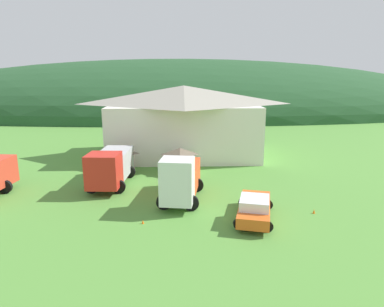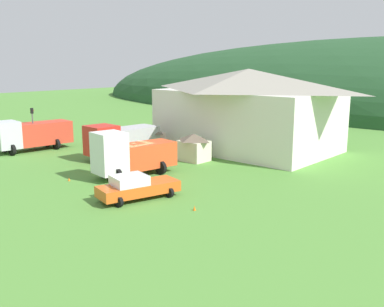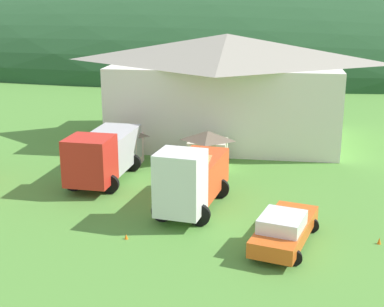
{
  "view_description": "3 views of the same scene",
  "coord_description": "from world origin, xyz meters",
  "px_view_note": "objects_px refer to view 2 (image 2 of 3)",
  "views": [
    {
      "loc": [
        0.35,
        -24.75,
        9.22
      ],
      "look_at": [
        1.38,
        4.06,
        2.55
      ],
      "focal_mm": 31.46,
      "sensor_mm": 36.0,
      "label": 1
    },
    {
      "loc": [
        26.41,
        -22.64,
        8.82
      ],
      "look_at": [
        2.57,
        4.04,
        1.4
      ],
      "focal_mm": 41.48,
      "sensor_mm": 36.0,
      "label": 2
    },
    {
      "loc": [
        4.45,
        -27.33,
        10.93
      ],
      "look_at": [
        0.04,
        1.81,
        2.37
      ],
      "focal_mm": 51.12,
      "sensor_mm": 36.0,
      "label": 3
    }
  ],
  "objects_px": {
    "crane_truck_red": "(120,139)",
    "depot_building": "(248,108)",
    "play_shed_cream": "(194,147)",
    "heavy_rig_white": "(130,154)",
    "traffic_cone_near_pickup": "(194,210)",
    "tow_truck_silver": "(31,134)",
    "service_pickup_orange": "(136,187)",
    "play_shed_pink": "(149,139)",
    "traffic_light_west": "(33,125)",
    "traffic_cone_mid_row": "(69,181)"
  },
  "relations": [
    {
      "from": "depot_building",
      "to": "play_shed_cream",
      "type": "distance_m",
      "value": 8.23
    },
    {
      "from": "service_pickup_orange",
      "to": "traffic_cone_near_pickup",
      "type": "height_order",
      "value": "service_pickup_orange"
    },
    {
      "from": "depot_building",
      "to": "play_shed_pink",
      "type": "xyz_separation_m",
      "value": [
        -6.36,
        -7.79,
        -2.82
      ]
    },
    {
      "from": "play_shed_cream",
      "to": "traffic_cone_near_pickup",
      "type": "relative_size",
      "value": 4.38
    },
    {
      "from": "service_pickup_orange",
      "to": "traffic_cone_mid_row",
      "type": "distance_m",
      "value": 7.31
    },
    {
      "from": "tow_truck_silver",
      "to": "service_pickup_orange",
      "type": "height_order",
      "value": "tow_truck_silver"
    },
    {
      "from": "play_shed_cream",
      "to": "traffic_cone_near_pickup",
      "type": "bearing_deg",
      "value": -48.31
    },
    {
      "from": "play_shed_cream",
      "to": "traffic_cone_near_pickup",
      "type": "distance_m",
      "value": 13.86
    },
    {
      "from": "depot_building",
      "to": "play_shed_cream",
      "type": "relative_size",
      "value": 6.65
    },
    {
      "from": "depot_building",
      "to": "heavy_rig_white",
      "type": "bearing_deg",
      "value": -91.57
    },
    {
      "from": "heavy_rig_white",
      "to": "traffic_light_west",
      "type": "distance_m",
      "value": 15.21
    },
    {
      "from": "heavy_rig_white",
      "to": "crane_truck_red",
      "type": "bearing_deg",
      "value": -114.88
    },
    {
      "from": "depot_building",
      "to": "traffic_cone_near_pickup",
      "type": "distance_m",
      "value": 20.41
    },
    {
      "from": "crane_truck_red",
      "to": "heavy_rig_white",
      "type": "height_order",
      "value": "heavy_rig_white"
    },
    {
      "from": "tow_truck_silver",
      "to": "depot_building",
      "type": "bearing_deg",
      "value": 139.38
    },
    {
      "from": "play_shed_pink",
      "to": "traffic_cone_mid_row",
      "type": "xyz_separation_m",
      "value": [
        3.48,
        -11.42,
        -1.38
      ]
    },
    {
      "from": "depot_building",
      "to": "crane_truck_red",
      "type": "bearing_deg",
      "value": -119.52
    },
    {
      "from": "heavy_rig_white",
      "to": "service_pickup_orange",
      "type": "xyz_separation_m",
      "value": [
        4.79,
        -3.56,
        -0.96
      ]
    },
    {
      "from": "play_shed_cream",
      "to": "traffic_light_west",
      "type": "distance_m",
      "value": 16.83
    },
    {
      "from": "traffic_cone_near_pickup",
      "to": "service_pickup_orange",
      "type": "bearing_deg",
      "value": -169.27
    },
    {
      "from": "traffic_light_west",
      "to": "traffic_cone_mid_row",
      "type": "xyz_separation_m",
      "value": [
        12.73,
        -4.26,
        -2.64
      ]
    },
    {
      "from": "tow_truck_silver",
      "to": "service_pickup_orange",
      "type": "xyz_separation_m",
      "value": [
        20.18,
        -3.73,
        -0.89
      ]
    },
    {
      "from": "play_shed_cream",
      "to": "tow_truck_silver",
      "type": "relative_size",
      "value": 0.35
    },
    {
      "from": "depot_building",
      "to": "traffic_light_west",
      "type": "distance_m",
      "value": 21.66
    },
    {
      "from": "depot_building",
      "to": "traffic_cone_mid_row",
      "type": "relative_size",
      "value": 36.76
    },
    {
      "from": "depot_building",
      "to": "service_pickup_orange",
      "type": "height_order",
      "value": "depot_building"
    },
    {
      "from": "crane_truck_red",
      "to": "traffic_cone_near_pickup",
      "type": "bearing_deg",
      "value": 69.48
    },
    {
      "from": "play_shed_pink",
      "to": "traffic_light_west",
      "type": "height_order",
      "value": "traffic_light_west"
    },
    {
      "from": "play_shed_pink",
      "to": "crane_truck_red",
      "type": "height_order",
      "value": "crane_truck_red"
    },
    {
      "from": "traffic_light_west",
      "to": "crane_truck_red",
      "type": "bearing_deg",
      "value": 21.57
    },
    {
      "from": "play_shed_cream",
      "to": "traffic_cone_mid_row",
      "type": "relative_size",
      "value": 5.53
    },
    {
      "from": "crane_truck_red",
      "to": "depot_building",
      "type": "bearing_deg",
      "value": 153.81
    },
    {
      "from": "depot_building",
      "to": "tow_truck_silver",
      "type": "bearing_deg",
      "value": -136.35
    },
    {
      "from": "play_shed_pink",
      "to": "service_pickup_orange",
      "type": "bearing_deg",
      "value": -45.75
    },
    {
      "from": "play_shed_pink",
      "to": "traffic_cone_near_pickup",
      "type": "bearing_deg",
      "value": -34.12
    },
    {
      "from": "heavy_rig_white",
      "to": "play_shed_cream",
      "type": "bearing_deg",
      "value": -171.07
    },
    {
      "from": "crane_truck_red",
      "to": "traffic_light_west",
      "type": "height_order",
      "value": "traffic_light_west"
    },
    {
      "from": "play_shed_cream",
      "to": "play_shed_pink",
      "type": "distance_m",
      "value": 5.87
    },
    {
      "from": "tow_truck_silver",
      "to": "service_pickup_orange",
      "type": "relative_size",
      "value": 1.35
    },
    {
      "from": "play_shed_pink",
      "to": "crane_truck_red",
      "type": "relative_size",
      "value": 0.41
    },
    {
      "from": "depot_building",
      "to": "play_shed_pink",
      "type": "bearing_deg",
      "value": -129.23
    },
    {
      "from": "play_shed_cream",
      "to": "crane_truck_red",
      "type": "distance_m",
      "value": 6.96
    },
    {
      "from": "traffic_cone_mid_row",
      "to": "traffic_light_west",
      "type": "bearing_deg",
      "value": 161.48
    },
    {
      "from": "depot_building",
      "to": "crane_truck_red",
      "type": "distance_m",
      "value": 13.23
    },
    {
      "from": "depot_building",
      "to": "tow_truck_silver",
      "type": "height_order",
      "value": "depot_building"
    },
    {
      "from": "crane_truck_red",
      "to": "service_pickup_orange",
      "type": "distance_m",
      "value": 13.16
    },
    {
      "from": "tow_truck_silver",
      "to": "crane_truck_red",
      "type": "bearing_deg",
      "value": 117.56
    },
    {
      "from": "play_shed_cream",
      "to": "play_shed_pink",
      "type": "relative_size",
      "value": 0.91
    },
    {
      "from": "play_shed_cream",
      "to": "play_shed_pink",
      "type": "bearing_deg",
      "value": -178.95
    },
    {
      "from": "play_shed_pink",
      "to": "traffic_cone_mid_row",
      "type": "distance_m",
      "value": 12.02
    }
  ]
}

